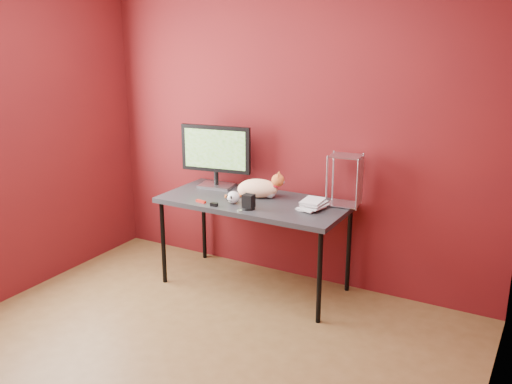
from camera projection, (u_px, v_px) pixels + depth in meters
The scene contains 11 objects.
room at pixel (156, 148), 3.12m from camera, with size 3.52×3.52×2.61m.
desk at pixel (254, 206), 4.55m from camera, with size 1.50×0.70×0.75m.
monitor at pixel (216, 153), 4.81m from camera, with size 0.61×0.24×0.53m.
cat at pixel (259, 188), 4.59m from camera, with size 0.44×0.29×0.22m.
skull_mug at pixel (233, 197), 4.43m from camera, with size 0.10×0.11×0.10m.
speaker at pixel (249, 202), 4.30m from camera, with size 0.10×0.10×0.11m.
book_stack at pixel (307, 155), 4.25m from camera, with size 0.20×0.23×0.81m.
wire_rack at pixel (345, 180), 4.35m from camera, with size 0.25×0.22×0.40m.
pocket_knife at pixel (201, 201), 4.47m from camera, with size 0.09×0.02×0.02m, color #A3150C.
black_gadget at pixel (214, 204), 4.38m from camera, with size 0.06×0.03×0.03m, color black.
washer at pixel (240, 210), 4.28m from camera, with size 0.04×0.04×0.00m, color #AAAAAF.
Camera 1 is at (1.96, -2.41, 2.10)m, focal length 40.00 mm.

